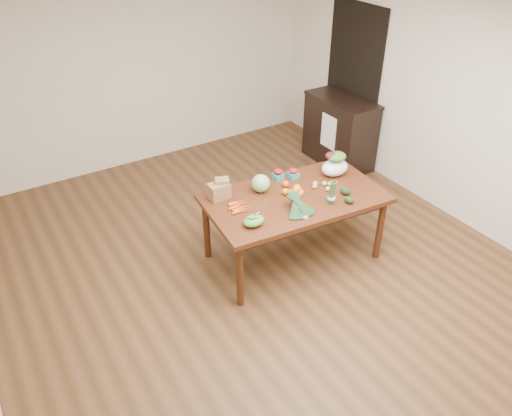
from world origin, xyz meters
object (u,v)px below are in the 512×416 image
kale_bunch (300,206)px  asparagus_bundle (332,192)px  cabbage (261,183)px  mandarin_cluster (296,191)px  paper_bag (219,190)px  dining_table (293,227)px  salad_bag (335,165)px  cabinet (340,131)px

kale_bunch → asparagus_bundle: 0.36m
cabbage → mandarin_cluster: bearing=-43.6°
paper_bag → cabbage: paper_bag is taller
dining_table → mandarin_cluster: (0.02, 0.02, 0.41)m
dining_table → asparagus_bundle: size_ratio=6.98×
kale_bunch → salad_bag: 0.84m
dining_table → paper_bag: bearing=155.6°
cabinet → mandarin_cluster: bearing=-141.7°
paper_bag → asparagus_bundle: asparagus_bundle is taller
asparagus_bundle → salad_bag: 0.58m
cabinet → kale_bunch: (-1.92, -1.68, 0.36)m
mandarin_cluster → paper_bag: bearing=152.1°
mandarin_cluster → salad_bag: 0.60m
cabinet → cabbage: size_ratio=5.60×
kale_bunch → dining_table: bearing=68.8°
cabbage → salad_bag: size_ratio=0.61×
paper_bag → salad_bag: 1.27m
dining_table → cabinet: 2.28m
dining_table → mandarin_cluster: size_ratio=9.70×
cabbage → asparagus_bundle: size_ratio=0.73×
paper_bag → kale_bunch: 0.82m
paper_bag → cabbage: (0.41, -0.11, -0.00)m
dining_table → kale_bunch: 0.55m
dining_table → kale_bunch: (-0.13, -0.27, 0.45)m
dining_table → paper_bag: (-0.64, 0.37, 0.47)m
paper_bag → mandarin_cluster: (0.66, -0.35, -0.05)m
cabbage → kale_bunch: bearing=-79.5°
cabinet → mandarin_cluster: cabinet is taller
mandarin_cluster → salad_bag: size_ratio=0.60×
cabinet → paper_bag: bearing=-156.8°
kale_bunch → salad_bag: bearing=33.9°
dining_table → salad_bag: (0.61, 0.13, 0.49)m
asparagus_bundle → dining_table: bearing=132.1°
cabinet → asparagus_bundle: bearing=-132.7°
cabinet → paper_bag: 2.67m
cabbage → mandarin_cluster: cabbage is taller
dining_table → salad_bag: size_ratio=5.85×
mandarin_cluster → asparagus_bundle: asparagus_bundle is taller
cabinet → cabbage: (-2.02, -1.15, 0.37)m
cabinet → asparagus_bundle: asparagus_bundle is taller
asparagus_bundle → salad_bag: bearing=52.9°
cabbage → kale_bunch: 0.54m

